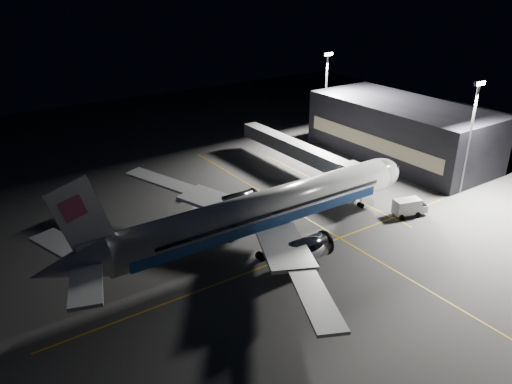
{
  "coord_description": "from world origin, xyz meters",
  "views": [
    {
      "loc": [
        -38.52,
        -54.19,
        37.91
      ],
      "look_at": [
        1.59,
        4.56,
        6.0
      ],
      "focal_mm": 35.0,
      "sensor_mm": 36.0,
      "label": 1
    }
  ],
  "objects": [
    {
      "name": "safety_cone_b",
      "position": [
        2.53,
        10.26,
        0.27
      ],
      "size": [
        0.36,
        0.36,
        0.55
      ],
      "primitive_type": "cone",
      "color": "#F0490A",
      "rests_on": "ground"
    },
    {
      "name": "terminal",
      "position": [
        45.98,
        14.0,
        6.0
      ],
      "size": [
        18.12,
        40.0,
        12.0
      ],
      "color": "black",
      "rests_on": "ground"
    },
    {
      "name": "safety_cone_c",
      "position": [
        5.8,
        5.46,
        0.33
      ],
      "size": [
        0.44,
        0.44,
        0.66
      ],
      "primitive_type": "cone",
      "color": "#F0490A",
      "rests_on": "ground"
    },
    {
      "name": "floodlight_mast_north",
      "position": [
        40.0,
        31.99,
        12.37
      ],
      "size": [
        2.4,
        0.68,
        20.7
      ],
      "color": "#59595E",
      "rests_on": "ground"
    },
    {
      "name": "safety_cone_a",
      "position": [
        -0.65,
        4.09,
        0.31
      ],
      "size": [
        0.41,
        0.41,
        0.62
      ],
      "primitive_type": "cone",
      "color": "#F0490A",
      "rests_on": "ground"
    },
    {
      "name": "service_truck",
      "position": [
        25.01,
        -6.71,
        1.57
      ],
      "size": [
        6.15,
        3.83,
        2.94
      ],
      "rotation": [
        0.0,
        0.0,
        -0.29
      ],
      "color": "silver",
      "rests_on": "ground"
    },
    {
      "name": "jet_bridge",
      "position": [
        22.0,
        18.06,
        4.58
      ],
      "size": [
        3.6,
        34.4,
        6.3
      ],
      "color": "#B2B2B7",
      "rests_on": "ground"
    },
    {
      "name": "airliner",
      "position": [
        -1.08,
        0.0,
        5.16
      ],
      "size": [
        61.48,
        54.22,
        16.64
      ],
      "color": "silver",
      "rests_on": "ground"
    },
    {
      "name": "guide_line_cross",
      "position": [
        0.0,
        -6.0,
        0.01
      ],
      "size": [
        70.0,
        0.25,
        0.01
      ],
      "primitive_type": "cube",
      "color": "gold",
      "rests_on": "ground"
    },
    {
      "name": "baggage_tug",
      "position": [
        -1.08,
        20.81,
        0.73
      ],
      "size": [
        2.44,
        2.09,
        1.58
      ],
      "rotation": [
        0.0,
        0.0,
        -0.18
      ],
      "color": "black",
      "rests_on": "ground"
    },
    {
      "name": "guide_line_main",
      "position": [
        10.0,
        0.0,
        0.01
      ],
      "size": [
        0.25,
        80.0,
        0.01
      ],
      "primitive_type": "cube",
      "color": "gold",
      "rests_on": "ground"
    },
    {
      "name": "guide_line_side",
      "position": [
        22.0,
        10.0,
        0.01
      ],
      "size": [
        0.25,
        40.0,
        0.01
      ],
      "primitive_type": "cube",
      "color": "gold",
      "rests_on": "ground"
    },
    {
      "name": "ground",
      "position": [
        0.0,
        0.0,
        0.0
      ],
      "size": [
        200.0,
        200.0,
        0.0
      ],
      "primitive_type": "plane",
      "color": "#4C4C4F",
      "rests_on": "ground"
    },
    {
      "name": "floodlight_mast_south",
      "position": [
        40.0,
        -6.01,
        12.37
      ],
      "size": [
        2.4,
        0.67,
        20.7
      ],
      "color": "#59595E",
      "rests_on": "ground"
    }
  ]
}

